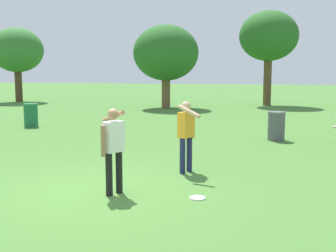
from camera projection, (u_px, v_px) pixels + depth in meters
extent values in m
plane|color=#447530|center=(95.00, 191.00, 8.45)|extent=(120.00, 120.00, 0.00)
cylinder|color=#1E234C|center=(189.00, 154.00, 9.99)|extent=(0.13, 0.13, 0.82)
cylinder|color=#1E234C|center=(183.00, 156.00, 9.79)|extent=(0.13, 0.13, 0.82)
cube|color=orange|center=(186.00, 125.00, 9.80)|extent=(0.37, 0.44, 0.58)
sphere|color=tan|center=(186.00, 106.00, 9.74)|extent=(0.21, 0.21, 0.21)
cylinder|color=tan|center=(193.00, 126.00, 10.01)|extent=(0.09, 0.09, 0.58)
cylinder|color=tan|center=(189.00, 111.00, 9.38)|extent=(0.55, 0.35, 0.28)
cylinder|color=black|center=(109.00, 174.00, 8.06)|extent=(0.13, 0.13, 0.82)
cylinder|color=black|center=(119.00, 172.00, 8.26)|extent=(0.13, 0.13, 0.82)
cube|color=white|center=(114.00, 137.00, 8.07)|extent=(0.37, 0.44, 0.58)
sphere|color=#9E7051|center=(113.00, 114.00, 8.02)|extent=(0.21, 0.21, 0.21)
cylinder|color=#9E7051|center=(103.00, 141.00, 7.88)|extent=(0.09, 0.09, 0.58)
cylinder|color=#9E7051|center=(113.00, 116.00, 8.40)|extent=(0.55, 0.35, 0.28)
cylinder|color=white|center=(197.00, 198.00, 7.93)|extent=(0.30, 0.30, 0.03)
cylinder|color=#1E663D|center=(31.00, 116.00, 17.73)|extent=(0.56, 0.56, 0.90)
cylinder|color=#287A4B|center=(30.00, 104.00, 17.67)|extent=(0.59, 0.59, 0.06)
cylinder|color=#515156|center=(276.00, 127.00, 14.37)|extent=(0.56, 0.56, 0.90)
cylinder|color=slate|center=(277.00, 113.00, 14.31)|extent=(0.59, 0.59, 0.06)
cylinder|color=#4C3823|center=(19.00, 83.00, 31.09)|extent=(0.51, 0.51, 2.69)
ellipsoid|color=#33702D|center=(17.00, 50.00, 30.78)|extent=(3.72, 3.72, 3.16)
cylinder|color=brown|center=(166.00, 90.00, 26.18)|extent=(0.52, 0.52, 2.25)
ellipsoid|color=#286023|center=(166.00, 53.00, 25.89)|extent=(3.93, 3.93, 3.34)
cylinder|color=brown|center=(267.00, 79.00, 27.98)|extent=(0.51, 0.51, 3.44)
ellipsoid|color=#286023|center=(269.00, 36.00, 27.62)|extent=(3.77, 3.77, 3.20)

